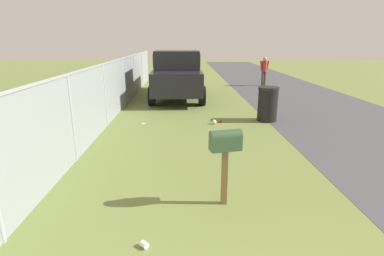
% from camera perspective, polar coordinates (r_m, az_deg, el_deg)
% --- Properties ---
extents(mailbox, '(0.30, 0.51, 1.22)m').
position_cam_1_polar(mailbox, '(4.56, 6.36, -3.39)').
color(mailbox, brown).
rests_on(mailbox, ground).
extents(pickup_truck, '(5.62, 2.29, 2.09)m').
position_cam_1_polar(pickup_truck, '(13.54, -2.82, 10.39)').
color(pickup_truck, black).
rests_on(pickup_truck, ground).
extents(trash_bin, '(0.65, 0.65, 1.10)m').
position_cam_1_polar(trash_bin, '(9.89, 14.18, 4.45)').
color(trash_bin, black).
rests_on(trash_bin, ground).
extents(pedestrian, '(0.30, 0.56, 1.63)m').
position_cam_1_polar(pedestrian, '(17.66, 13.56, 10.79)').
color(pedestrian, '#4C4238').
rests_on(pedestrian, ground).
extents(fence_section, '(19.30, 0.07, 1.87)m').
position_cam_1_polar(fence_section, '(10.61, -14.44, 7.70)').
color(fence_section, '#9EA3A8').
rests_on(fence_section, ground).
extents(litter_can_midfield_a, '(0.14, 0.12, 0.07)m').
position_cam_1_polar(litter_can_midfield_a, '(9.55, 5.37, 1.26)').
color(litter_can_midfield_a, red).
rests_on(litter_can_midfield_a, ground).
extents(litter_cup_by_mailbox, '(0.13, 0.13, 0.08)m').
position_cam_1_polar(litter_cup_by_mailbox, '(4.08, -9.03, -21.04)').
color(litter_cup_by_mailbox, white).
rests_on(litter_cup_by_mailbox, ground).
extents(litter_bag_midfield_b, '(0.14, 0.14, 0.14)m').
position_cam_1_polar(litter_bag_midfield_b, '(9.33, 4.24, 1.17)').
color(litter_bag_midfield_b, silver).
rests_on(litter_bag_midfield_b, ground).
extents(litter_wrapper_near_hydrant, '(0.13, 0.15, 0.01)m').
position_cam_1_polar(litter_wrapper_near_hydrant, '(9.50, -9.21, 0.86)').
color(litter_wrapper_near_hydrant, silver).
rests_on(litter_wrapper_near_hydrant, ground).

